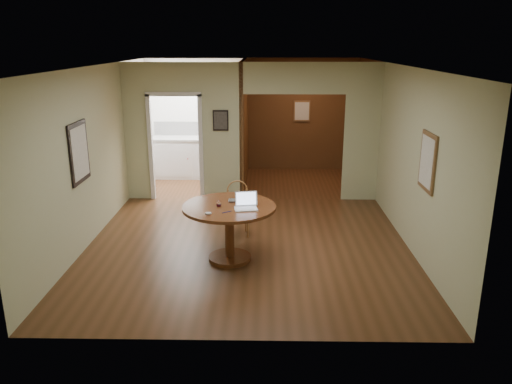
{
  "coord_description": "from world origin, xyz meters",
  "views": [
    {
      "loc": [
        0.27,
        -7.15,
        3.07
      ],
      "look_at": [
        0.14,
        -0.2,
        0.97
      ],
      "focal_mm": 35.0,
      "sensor_mm": 36.0,
      "label": 1
    }
  ],
  "objects_px": {
    "open_laptop": "(246,204)",
    "dining_table": "(229,220)",
    "chair": "(238,205)",
    "closed_laptop": "(240,202)"
  },
  "relations": [
    {
      "from": "open_laptop",
      "to": "chair",
      "type": "bearing_deg",
      "value": 89.45
    },
    {
      "from": "open_laptop",
      "to": "dining_table",
      "type": "bearing_deg",
      "value": 148.77
    },
    {
      "from": "dining_table",
      "to": "chair",
      "type": "height_order",
      "value": "chair"
    },
    {
      "from": "chair",
      "to": "closed_laptop",
      "type": "relative_size",
      "value": 2.63
    },
    {
      "from": "dining_table",
      "to": "closed_laptop",
      "type": "bearing_deg",
      "value": 44.03
    },
    {
      "from": "chair",
      "to": "open_laptop",
      "type": "relative_size",
      "value": 2.6
    },
    {
      "from": "chair",
      "to": "open_laptop",
      "type": "xyz_separation_m",
      "value": [
        0.18,
        -1.13,
        0.4
      ]
    },
    {
      "from": "chair",
      "to": "closed_laptop",
      "type": "bearing_deg",
      "value": -93.94
    },
    {
      "from": "dining_table",
      "to": "closed_laptop",
      "type": "relative_size",
      "value": 3.9
    },
    {
      "from": "open_laptop",
      "to": "closed_laptop",
      "type": "xyz_separation_m",
      "value": [
        -0.1,
        0.24,
        -0.05
      ]
    }
  ]
}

